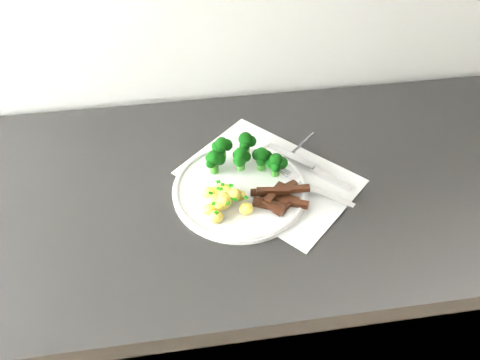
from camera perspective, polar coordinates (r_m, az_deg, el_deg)
name	(u,v)px	position (r m, az deg, el deg)	size (l,w,h in m)	color
counter	(287,305)	(1.25, 5.57, -14.55)	(2.31, 0.58, 0.87)	black
recipe_paper	(269,177)	(0.91, 3.53, 0.39)	(0.37, 0.37, 0.00)	silver
plate	(240,189)	(0.88, 0.00, -1.07)	(0.25, 0.25, 0.01)	white
broccoli	(244,154)	(0.89, 0.52, 3.10)	(0.15, 0.09, 0.06)	#2D6C1D
potatoes	(223,199)	(0.84, -2.02, -2.30)	(0.09, 0.09, 0.04)	#FBE65B
beef_strips	(279,197)	(0.85, 4.65, -2.02)	(0.11, 0.08, 0.02)	black
fork	(314,188)	(0.87, 8.79, -0.96)	(0.13, 0.13, 0.02)	silver
knife	(319,172)	(0.92, 9.34, 0.94)	(0.14, 0.15, 0.02)	silver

